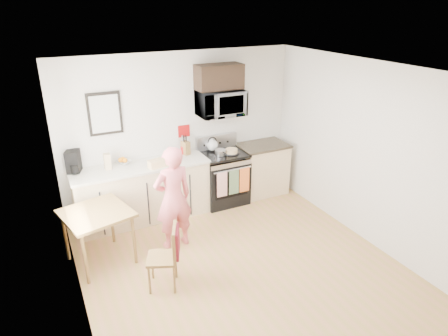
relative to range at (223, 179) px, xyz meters
name	(u,v)px	position (x,y,z in m)	size (l,w,h in m)	color
floor	(246,273)	(-0.63, -1.98, -0.44)	(4.60, 4.60, 0.00)	#A2803E
back_wall	(181,131)	(-0.63, 0.32, 0.86)	(4.00, 0.04, 2.60)	silver
front_wall	(407,306)	(-0.63, -4.28, 0.86)	(4.00, 0.04, 2.60)	silver
left_wall	(72,222)	(-2.63, -1.98, 0.86)	(0.04, 4.60, 2.60)	silver
right_wall	(373,157)	(1.37, -1.98, 0.86)	(0.04, 4.60, 2.60)	silver
ceiling	(252,73)	(-0.63, -1.98, 2.16)	(4.00, 4.60, 0.04)	silver
window	(64,169)	(-2.59, -1.18, 1.11)	(0.06, 1.40, 1.50)	silver
cabinet_left	(143,193)	(-1.43, 0.02, 0.01)	(2.10, 0.60, 0.90)	tan
countertop_left	(140,167)	(-1.43, 0.02, 0.48)	(2.14, 0.64, 0.04)	beige
cabinet_right	(262,170)	(0.80, 0.02, 0.01)	(0.84, 0.60, 0.90)	tan
countertop_right	(263,145)	(0.80, 0.02, 0.48)	(0.88, 0.64, 0.04)	black
range	(223,179)	(0.00, 0.00, 0.00)	(0.76, 0.70, 1.16)	black
microwave	(220,103)	(0.00, 0.10, 1.32)	(0.76, 0.51, 0.42)	#B3B3B8
upper_cabinet	(219,77)	(0.00, 0.15, 1.74)	(0.76, 0.35, 0.40)	black
wall_art	(105,114)	(-1.83, 0.30, 1.31)	(0.50, 0.04, 0.65)	black
wall_trivet	(184,131)	(-0.58, 0.31, 0.86)	(0.20, 0.02, 0.20)	#A40E0F
person	(173,198)	(-1.24, -0.93, 0.33)	(0.56, 0.37, 1.53)	#CD384B
dining_table	(97,218)	(-2.28, -0.86, 0.24)	(0.86, 0.86, 0.76)	brown
chair	(171,249)	(-1.57, -1.78, 0.11)	(0.49, 0.47, 0.84)	brown
knife_block	(186,148)	(-0.61, 0.17, 0.61)	(0.10, 0.14, 0.22)	brown
utensil_crock	(184,147)	(-0.63, 0.21, 0.63)	(0.11, 0.11, 0.32)	#A40E0F
fruit_bowl	(124,161)	(-1.63, 0.21, 0.54)	(0.29, 0.29, 0.10)	silver
milk_carton	(107,161)	(-1.91, 0.10, 0.63)	(0.09, 0.09, 0.25)	tan
coffee_maker	(73,162)	(-2.38, 0.21, 0.66)	(0.25, 0.31, 0.33)	black
bread_bag	(159,163)	(-1.18, -0.15, 0.56)	(0.33, 0.15, 0.12)	tan
cake	(231,151)	(0.10, -0.10, 0.53)	(0.25, 0.25, 0.08)	black
kettle	(212,145)	(-0.12, 0.18, 0.59)	(0.19, 0.19, 0.24)	silver
pot	(220,152)	(-0.09, -0.08, 0.54)	(0.19, 0.32, 0.09)	#B3B3B8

